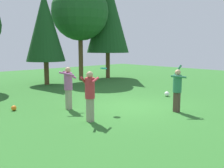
# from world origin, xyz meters

# --- Properties ---
(ground_plane) EXTENTS (40.00, 40.00, 0.00)m
(ground_plane) POSITION_xyz_m (0.00, 0.00, 0.00)
(ground_plane) COLOR #2D6B28
(person_thrower) EXTENTS (0.68, 0.68, 1.88)m
(person_thrower) POSITION_xyz_m (0.68, -1.80, 1.02)
(person_thrower) COLOR #4C382D
(person_thrower) RESTS_ON ground_plane
(person_catcher) EXTENTS (0.75, 0.77, 1.76)m
(person_catcher) POSITION_xyz_m (-2.21, 1.53, 1.05)
(person_catcher) COLOR gray
(person_catcher) RESTS_ON ground_plane
(person_bystander) EXTENTS (0.75, 0.71, 1.76)m
(person_bystander) POSITION_xyz_m (-2.66, -0.46, 1.05)
(person_bystander) COLOR gray
(person_bystander) RESTS_ON ground_plane
(frisbee) EXTENTS (0.38, 0.38, 0.09)m
(frisbee) POSITION_xyz_m (-1.27, 0.38, 1.72)
(frisbee) COLOR #2393D1
(ball_orange) EXTENTS (0.21, 0.21, 0.21)m
(ball_orange) POSITION_xyz_m (-3.97, 2.88, 0.11)
(ball_orange) COLOR orange
(ball_orange) RESTS_ON ground_plane
(ball_white) EXTENTS (0.26, 0.26, 0.26)m
(ball_white) POSITION_xyz_m (3.10, 0.31, 0.13)
(ball_white) COLOR white
(ball_white) RESTS_ON ground_plane
(tree_right) EXTENTS (4.28, 4.28, 7.31)m
(tree_right) POSITION_xyz_m (3.78, 8.70, 5.15)
(tree_right) COLOR brown
(tree_right) RESTS_ON ground_plane
(tree_center) EXTENTS (2.62, 2.62, 6.27)m
(tree_center) POSITION_xyz_m (0.69, 8.50, 3.91)
(tree_center) COLOR brown
(tree_center) RESTS_ON ground_plane
(tree_far_right) EXTENTS (3.45, 3.45, 8.24)m
(tree_far_right) POSITION_xyz_m (6.26, 8.33, 5.16)
(tree_far_right) COLOR brown
(tree_far_right) RESTS_ON ground_plane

